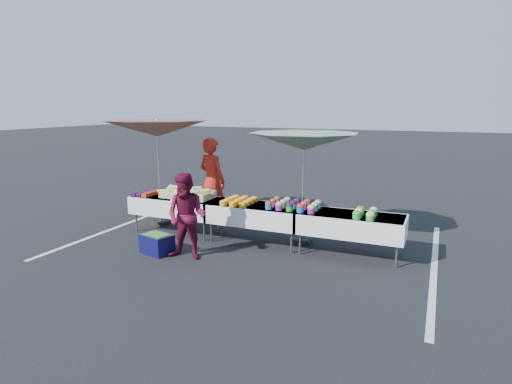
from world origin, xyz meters
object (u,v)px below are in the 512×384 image
at_px(table_right, 350,224).
at_px(vendor, 212,181).
at_px(customer, 187,216).
at_px(umbrella_right, 304,142).
at_px(umbrella_left, 157,129).
at_px(table_center, 256,213).
at_px(storage_bin, 157,243).
at_px(table_left, 177,205).

bearing_deg(table_right, vendor, 163.56).
xyz_separation_m(customer, umbrella_right, (1.55, 1.66, 1.19)).
xyz_separation_m(vendor, customer, (0.75, -2.23, -0.21)).
bearing_deg(umbrella_left, table_center, -9.09).
distance_m(umbrella_right, storage_bin, 3.26).
bearing_deg(storage_bin, table_left, 122.01).
distance_m(vendor, customer, 2.36).
distance_m(table_center, umbrella_left, 2.95).
distance_m(vendor, umbrella_left, 1.63).
xyz_separation_m(table_left, umbrella_left, (-0.70, 0.40, 1.52)).
bearing_deg(table_left, customer, -50.02).
xyz_separation_m(table_center, umbrella_left, (-2.50, 0.40, 1.52)).
xyz_separation_m(table_right, customer, (-2.55, -1.26, 0.16)).
distance_m(customer, umbrella_right, 2.56).
relative_size(umbrella_left, storage_bin, 4.24).
height_order(table_left, table_center, same).
bearing_deg(table_right, storage_bin, -158.62).
height_order(table_center, vendor, vendor).
distance_m(customer, umbrella_left, 2.77).
distance_m(table_right, customer, 2.84).
height_order(vendor, umbrella_right, umbrella_right).
xyz_separation_m(table_right, umbrella_right, (-1.00, 0.40, 1.35)).
height_order(vendor, storage_bin, vendor).
height_order(table_left, umbrella_left, umbrella_left).
height_order(umbrella_left, storage_bin, umbrella_left).
height_order(customer, umbrella_left, umbrella_left).
height_order(table_center, table_right, same).
bearing_deg(customer, table_right, 20.78).
bearing_deg(umbrella_left, table_right, -5.31).
distance_m(table_left, table_right, 3.60).
xyz_separation_m(table_center, storage_bin, (-1.40, -1.25, -0.40)).
height_order(customer, storage_bin, customer).
relative_size(vendor, customer, 1.28).
bearing_deg(vendor, umbrella_left, 44.96).
bearing_deg(storage_bin, vendor, 106.63).
bearing_deg(table_center, customer, -120.78).
xyz_separation_m(customer, umbrella_left, (-1.75, 1.66, 1.36)).
distance_m(customer, storage_bin, 0.86).
height_order(table_right, umbrella_right, umbrella_right).
height_order(table_right, customer, customer).
distance_m(table_left, customer, 1.65).
relative_size(table_left, table_center, 1.00).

